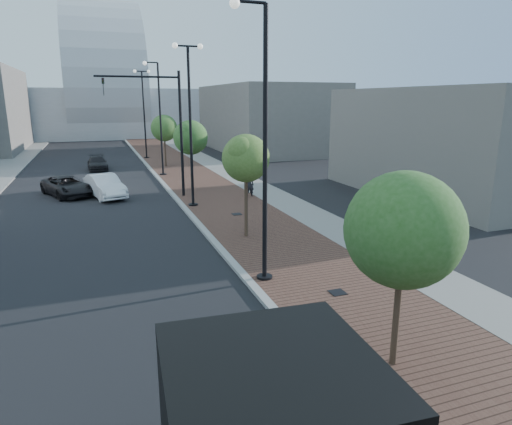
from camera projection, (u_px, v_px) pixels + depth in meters
name	position (u px, v px, depth m)	size (l,w,h in m)	color
sidewalk	(184.00, 164.00, 44.23)	(7.00, 140.00, 0.12)	#4C2D23
concrete_strip	(210.00, 163.00, 45.11)	(2.40, 140.00, 0.13)	slate
curb	(148.00, 166.00, 43.07)	(0.30, 140.00, 0.14)	gray
white_sedan	(105.00, 186.00, 29.42)	(1.59, 4.55, 1.50)	white
dark_car_mid	(67.00, 186.00, 29.90)	(2.16, 4.69, 1.30)	black
dark_car_far	(97.00, 163.00, 41.16)	(1.69, 4.15, 1.20)	black
pedestrian	(249.00, 185.00, 29.19)	(0.63, 0.41, 1.72)	black
streetlight_1	(262.00, 159.00, 14.82)	(1.44, 0.56, 9.21)	black
streetlight_2	(190.00, 125.00, 25.69)	(1.72, 0.56, 9.28)	black
streetlight_3	(159.00, 124.00, 36.72)	(1.44, 0.56, 9.21)	black
streetlight_4	(144.00, 114.00, 47.58)	(1.72, 0.56, 9.28)	black
traffic_mast	(166.00, 121.00, 28.09)	(5.09, 0.20, 8.00)	black
tree_0	(405.00, 230.00, 9.97)	(2.65, 2.64, 4.77)	#382619
tree_1	(247.00, 159.00, 19.94)	(2.22, 2.14, 4.80)	#382619
tree_2	(191.00, 138.00, 30.89)	(2.42, 2.37, 4.91)	#382619
tree_3	(165.00, 128.00, 41.85)	(2.50, 2.47, 4.91)	#382619
convention_center	(106.00, 101.00, 82.02)	(50.00, 30.00, 50.00)	#A1A6AB
commercial_block_ne	(266.00, 118.00, 56.49)	(12.00, 22.00, 8.00)	#64605A
commercial_block_e	(455.00, 142.00, 29.91)	(10.00, 16.00, 7.00)	#67635D
utility_cover_1	(338.00, 292.00, 14.66)	(0.50, 0.50, 0.02)	black
utility_cover_2	(237.00, 214.00, 24.69)	(0.50, 0.50, 0.02)	black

